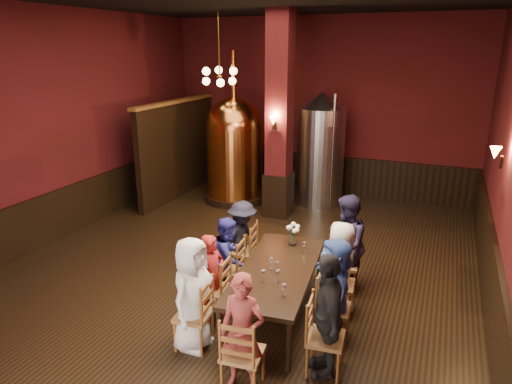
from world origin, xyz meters
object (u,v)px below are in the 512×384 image
at_px(rose_vase, 293,231).
at_px(copper_kettle, 235,149).
at_px(person_0, 192,294).
at_px(person_2, 229,257).
at_px(steel_vessel, 321,149).
at_px(dining_table, 277,272).
at_px(person_1, 213,278).

bearing_deg(rose_vase, copper_kettle, 126.65).
relative_size(person_0, copper_kettle, 0.41).
bearing_deg(rose_vase, person_0, -109.62).
bearing_deg(rose_vase, person_2, -143.84).
relative_size(steel_vessel, rose_vase, 7.35).
bearing_deg(person_2, steel_vessel, -9.31).
distance_m(person_0, steel_vessel, 6.24).
distance_m(dining_table, steel_vessel, 5.23).
relative_size(person_0, person_1, 1.18).
relative_size(person_1, steel_vessel, 0.47).
bearing_deg(rose_vase, dining_table, -86.42).
bearing_deg(person_0, dining_table, -31.51).
distance_m(dining_table, person_0, 1.31).
relative_size(dining_table, steel_vessel, 0.91).
distance_m(person_2, rose_vase, 1.08).
distance_m(person_0, copper_kettle, 6.01).
bearing_deg(person_2, dining_table, -113.23).
distance_m(person_2, copper_kettle, 4.75).
height_order(copper_kettle, rose_vase, copper_kettle).
xyz_separation_m(dining_table, rose_vase, (-0.05, 0.84, 0.31)).
bearing_deg(rose_vase, person_1, -121.00).
relative_size(person_2, rose_vase, 3.48).
distance_m(person_2, steel_vessel, 4.94).
bearing_deg(person_0, person_1, 8.85).
height_order(person_0, person_1, person_0).
distance_m(dining_table, copper_kettle, 5.37).
bearing_deg(person_2, copper_kettle, 16.01).
bearing_deg(dining_table, person_1, -158.78).
bearing_deg(person_1, person_0, -163.71).
height_order(dining_table, person_2, person_2).
relative_size(person_0, steel_vessel, 0.55).
bearing_deg(dining_table, rose_vase, 87.53).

